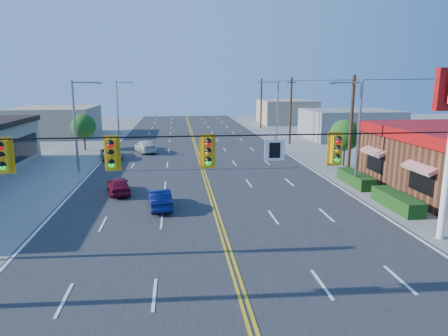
{
  "coord_description": "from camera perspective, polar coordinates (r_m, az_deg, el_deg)",
  "views": [
    {
      "loc": [
        -2.27,
        -13.78,
        7.85
      ],
      "look_at": [
        0.81,
        12.13,
        2.2
      ],
      "focal_mm": 32.0,
      "sensor_mm": 36.0,
      "label": 1
    }
  ],
  "objects": [
    {
      "name": "utility_pole_far",
      "position": [
        69.4,
        5.33,
        9.15
      ],
      "size": [
        0.28,
        0.28,
        8.4
      ],
      "primitive_type": "cylinder",
      "color": "#47301E",
      "rests_on": "ground"
    },
    {
      "name": "car_white",
      "position": [
        45.94,
        -11.23,
        2.98
      ],
      "size": [
        3.29,
        4.92,
        1.32
      ],
      "primitive_type": "imported",
      "rotation": [
        0.0,
        0.0,
        3.49
      ],
      "color": "silver",
      "rests_on": "ground"
    },
    {
      "name": "tree_kfc_rear",
      "position": [
        39.41,
        16.91,
        4.52
      ],
      "size": [
        2.94,
        2.94,
        4.41
      ],
      "color": "#47301E",
      "rests_on": "ground"
    },
    {
      "name": "tree_west",
      "position": [
        49.23,
        -19.43,
        5.63
      ],
      "size": [
        2.8,
        2.8,
        4.2
      ],
      "color": "#47301E",
      "rests_on": "ground"
    },
    {
      "name": "car_blue",
      "position": [
        25.48,
        -9.17,
        -4.45
      ],
      "size": [
        1.74,
        3.84,
        1.22
      ],
      "primitive_type": "imported",
      "rotation": [
        0.0,
        0.0,
        3.26
      ],
      "color": "#0D164F",
      "rests_on": "ground"
    },
    {
      "name": "bld_east_far",
      "position": [
        78.91,
        8.96,
        7.96
      ],
      "size": [
        10.0,
        10.0,
        4.4
      ],
      "primitive_type": "cube",
      "color": "tan",
      "rests_on": "ground"
    },
    {
      "name": "streetlight_sw",
      "position": [
        36.93,
        -20.23,
        6.29
      ],
      "size": [
        2.55,
        0.25,
        8.0
      ],
      "color": "gray",
      "rests_on": "ground"
    },
    {
      "name": "road",
      "position": [
        34.75,
        -2.87,
        -0.81
      ],
      "size": [
        20.0,
        120.0,
        0.06
      ],
      "primitive_type": "cube",
      "color": "#2D2D30",
      "rests_on": "ground"
    },
    {
      "name": "streetlight_se",
      "position": [
        30.88,
        18.37,
        5.4
      ],
      "size": [
        2.55,
        0.25,
        8.0
      ],
      "color": "gray",
      "rests_on": "ground"
    },
    {
      "name": "utility_pole_mid",
      "position": [
        51.97,
        9.49,
        8.02
      ],
      "size": [
        0.28,
        0.28,
        8.4
      ],
      "primitive_type": "cylinder",
      "color": "#47301E",
      "rests_on": "ground"
    },
    {
      "name": "signal_span",
      "position": [
        14.26,
        2.03,
        0.22
      ],
      "size": [
        24.32,
        0.34,
        9.0
      ],
      "color": "#47301E",
      "rests_on": "ground"
    },
    {
      "name": "ground",
      "position": [
        16.02,
        2.33,
        -17.13
      ],
      "size": [
        160.0,
        160.0,
        0.0
      ],
      "primitive_type": "plane",
      "color": "gray",
      "rests_on": "ground"
    },
    {
      "name": "streetlight_ne",
      "position": [
        53.51,
        7.44,
        8.54
      ],
      "size": [
        2.55,
        0.25,
        8.0
      ],
      "color": "gray",
      "rests_on": "ground"
    },
    {
      "name": "bld_east_mid",
      "position": [
        59.29,
        17.51,
        5.99
      ],
      "size": [
        12.0,
        10.0,
        4.0
      ],
      "primitive_type": "cube",
      "color": "gray",
      "rests_on": "ground"
    },
    {
      "name": "car_magenta",
      "position": [
        29.33,
        -14.81,
        -2.49
      ],
      "size": [
        2.18,
        3.81,
        1.22
      ],
      "primitive_type": "imported",
      "rotation": [
        0.0,
        0.0,
        3.36
      ],
      "color": "maroon",
      "rests_on": "ground"
    },
    {
      "name": "streetlight_nw",
      "position": [
        62.46,
        -14.8,
        8.75
      ],
      "size": [
        2.55,
        0.25,
        8.0
      ],
      "color": "gray",
      "rests_on": "ground"
    },
    {
      "name": "car_silver",
      "position": [
        43.08,
        -15.85,
        2.05
      ],
      "size": [
        2.89,
        4.64,
        1.2
      ],
      "primitive_type": "imported",
      "rotation": [
        0.0,
        0.0,
        3.37
      ],
      "color": "gray",
      "rests_on": "ground"
    },
    {
      "name": "bld_west_far",
      "position": [
        64.53,
        -22.84,
        6.15
      ],
      "size": [
        11.0,
        12.0,
        4.2
      ],
      "primitive_type": "cube",
      "color": "tan",
      "rests_on": "ground"
    },
    {
      "name": "utility_pole_near",
      "position": [
        35.11,
        17.68,
        5.67
      ],
      "size": [
        0.28,
        0.28,
        8.4
      ],
      "primitive_type": "cylinder",
      "color": "#47301E",
      "rests_on": "ground"
    }
  ]
}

